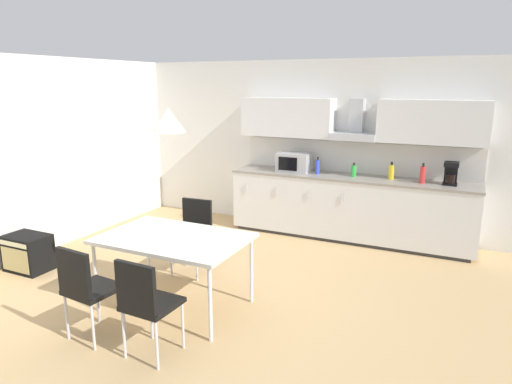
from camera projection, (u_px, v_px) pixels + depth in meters
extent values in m
cube|color=tan|center=(210.00, 295.00, 4.91)|extent=(8.03, 8.29, 0.02)
cube|color=silver|center=(301.00, 145.00, 7.08)|extent=(6.43, 0.10, 2.56)
cube|color=silver|center=(21.00, 159.00, 5.74)|extent=(0.10, 6.63, 2.56)
cube|color=#333333|center=(347.00, 236.00, 6.69)|extent=(3.31, 0.57, 0.05)
cube|color=silver|center=(349.00, 207.00, 6.59)|extent=(3.45, 0.62, 0.84)
cube|color=gray|center=(350.00, 177.00, 6.48)|extent=(3.47, 0.64, 0.03)
cube|color=silver|center=(247.00, 187.00, 6.87)|extent=(0.01, 0.01, 0.14)
cube|color=silver|center=(277.00, 191.00, 6.66)|extent=(0.01, 0.01, 0.14)
cube|color=silver|center=(309.00, 194.00, 6.46)|extent=(0.01, 0.01, 0.14)
cube|color=silver|center=(344.00, 198.00, 6.25)|extent=(0.01, 0.01, 0.14)
cube|color=silver|center=(356.00, 157.00, 6.69)|extent=(3.45, 0.02, 0.45)
cube|color=silver|center=(288.00, 117.00, 6.85)|extent=(1.40, 0.34, 0.57)
cube|color=silver|center=(432.00, 122.00, 6.00)|extent=(1.40, 0.34, 0.57)
cube|color=#B7BABF|center=(354.00, 136.00, 6.46)|extent=(0.65, 0.40, 0.10)
cube|color=#B7BABF|center=(357.00, 117.00, 6.49)|extent=(0.20, 0.16, 0.52)
cube|color=#ADADB2|center=(294.00, 162.00, 6.80)|extent=(0.48, 0.34, 0.28)
cube|color=black|center=(288.00, 164.00, 6.66)|extent=(0.29, 0.01, 0.20)
cube|color=black|center=(450.00, 184.00, 5.93)|extent=(0.18, 0.18, 0.02)
cylinder|color=black|center=(450.00, 179.00, 5.91)|extent=(0.12, 0.12, 0.12)
cube|color=black|center=(451.00, 173.00, 5.95)|extent=(0.16, 0.08, 0.30)
cube|color=black|center=(452.00, 164.00, 5.86)|extent=(0.18, 0.16, 0.06)
cylinder|color=green|center=(354.00, 171.00, 6.44)|extent=(0.07, 0.07, 0.16)
cylinder|color=black|center=(354.00, 164.00, 6.42)|extent=(0.03, 0.03, 0.04)
cylinder|color=blue|center=(318.00, 167.00, 6.61)|extent=(0.06, 0.06, 0.21)
cylinder|color=black|center=(318.00, 159.00, 6.58)|extent=(0.02, 0.02, 0.05)
cylinder|color=red|center=(423.00, 175.00, 6.01)|extent=(0.07, 0.07, 0.22)
cylinder|color=black|center=(423.00, 165.00, 5.98)|extent=(0.03, 0.03, 0.05)
cylinder|color=yellow|center=(391.00, 172.00, 6.27)|extent=(0.08, 0.08, 0.20)
cylinder|color=black|center=(392.00, 163.00, 6.24)|extent=(0.03, 0.03, 0.04)
cube|color=silver|center=(174.00, 238.00, 4.48)|extent=(1.42, 0.94, 0.04)
cylinder|color=silver|center=(96.00, 277.00, 4.48)|extent=(0.04, 0.04, 0.71)
cylinder|color=silver|center=(210.00, 304.00, 3.94)|extent=(0.04, 0.04, 0.71)
cylinder|color=silver|center=(149.00, 250.00, 5.20)|extent=(0.04, 0.04, 0.71)
cylinder|color=silver|center=(251.00, 270.00, 4.66)|extent=(0.04, 0.04, 0.71)
cube|color=black|center=(190.00, 237.00, 5.36)|extent=(0.43, 0.43, 0.04)
cube|color=black|center=(197.00, 215.00, 5.47)|extent=(0.38, 0.07, 0.40)
cylinder|color=silver|center=(197.00, 263.00, 5.20)|extent=(0.02, 0.02, 0.43)
cylinder|color=silver|center=(171.00, 259.00, 5.32)|extent=(0.02, 0.02, 0.43)
cylinder|color=silver|center=(210.00, 253.00, 5.50)|extent=(0.02, 0.02, 0.43)
cylinder|color=silver|center=(186.00, 249.00, 5.62)|extent=(0.02, 0.02, 0.43)
cube|color=black|center=(93.00, 289.00, 4.00)|extent=(0.44, 0.44, 0.04)
cube|color=black|center=(74.00, 273.00, 3.80)|extent=(0.38, 0.08, 0.40)
cylinder|color=silver|center=(98.00, 301.00, 4.28)|extent=(0.02, 0.02, 0.43)
cylinder|color=silver|center=(124.00, 310.00, 4.11)|extent=(0.02, 0.02, 0.43)
cylinder|color=silver|center=(67.00, 317.00, 4.00)|extent=(0.02, 0.02, 0.43)
cylinder|color=silver|center=(93.00, 327.00, 3.83)|extent=(0.02, 0.02, 0.43)
cube|color=black|center=(152.00, 304.00, 3.74)|extent=(0.41, 0.41, 0.04)
cube|color=black|center=(136.00, 288.00, 3.53)|extent=(0.38, 0.05, 0.40)
cylinder|color=silver|center=(151.00, 316.00, 4.01)|extent=(0.02, 0.02, 0.43)
cylinder|color=silver|center=(183.00, 325.00, 3.86)|extent=(0.02, 0.02, 0.43)
cylinder|color=silver|center=(124.00, 334.00, 3.72)|extent=(0.02, 0.02, 0.43)
cylinder|color=silver|center=(157.00, 345.00, 3.57)|extent=(0.02, 0.02, 0.43)
cube|color=black|center=(28.00, 253.00, 5.50)|extent=(0.52, 0.36, 0.44)
cube|color=tan|center=(15.00, 260.00, 5.35)|extent=(0.44, 0.01, 0.29)
cube|color=beige|center=(13.00, 244.00, 5.30)|extent=(0.44, 0.01, 0.05)
cone|color=silver|center=(168.00, 120.00, 4.21)|extent=(0.32, 0.32, 0.22)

